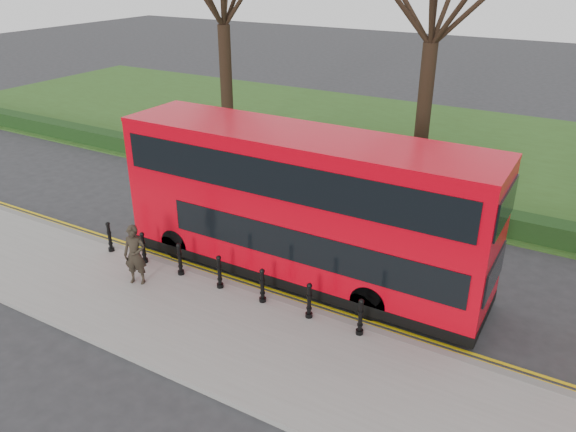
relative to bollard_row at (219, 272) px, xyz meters
The scene contains 10 objects.
ground 1.51m from the bollard_row, 82.78° to the left, with size 120.00×120.00×0.00m, color #28282B.
pavement 1.76m from the bollard_row, 84.08° to the right, with size 60.00×4.00×0.15m, color gray.
kerb 0.69m from the bollard_row, 63.95° to the left, with size 60.00×0.25×0.16m, color slate.
grass_verge 16.36m from the bollard_row, 89.40° to the left, with size 60.00×18.00×0.06m, color #2D4E1A.
hedge 8.16m from the bollard_row, 88.80° to the left, with size 60.00×0.90×0.80m, color black.
yellow_line_outer 0.93m from the bollard_row, 75.25° to the left, with size 60.00×0.10×0.01m, color yellow.
yellow_line_inner 1.08m from the bollard_row, 78.62° to the left, with size 60.00×0.10×0.01m, color yellow.
bollard_row is the anchor object (origin of this frame).
bus_lead 3.05m from the bollard_row, 54.44° to the left, with size 11.27×2.59×4.49m.
pedestrian 2.52m from the bollard_row, 156.32° to the right, with size 0.68×0.44×1.85m, color black.
Camera 1 is at (8.61, -12.48, 9.01)m, focal length 35.00 mm.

